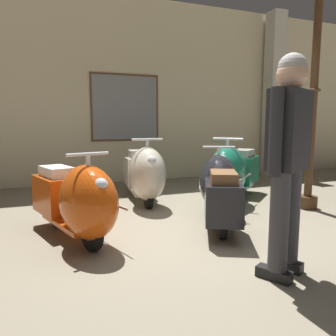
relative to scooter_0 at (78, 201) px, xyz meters
The scene contains 8 objects.
ground_plane 1.33m from the scooter_0, 19.35° to the right, with size 60.00×60.00×0.00m, color gray.
showroom_back_wall 4.04m from the scooter_0, 69.56° to the left, with size 18.00×0.63×3.86m.
scooter_0 is the anchor object (origin of this frame).
scooter_1 1.79m from the scooter_0, 50.98° to the left, with size 0.64×1.72×1.03m.
scooter_2 1.74m from the scooter_0, ahead, with size 1.07×1.58×0.95m.
scooter_3 2.69m from the scooter_0, 21.90° to the left, with size 1.58×1.48×1.03m.
lamppost 3.60m from the scooter_0, ahead, with size 0.31×0.31×3.25m.
visitor_1 2.12m from the scooter_0, 43.01° to the right, with size 0.54×0.41×1.76m.
Camera 1 is at (-1.46, -3.00, 1.22)m, focal length 34.59 mm.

